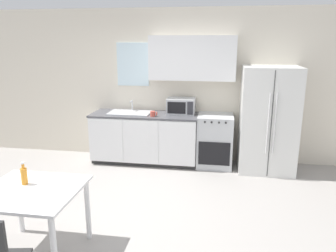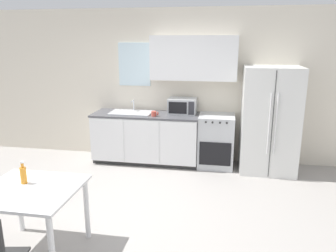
{
  "view_description": "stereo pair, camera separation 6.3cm",
  "coord_description": "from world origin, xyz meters",
  "px_view_note": "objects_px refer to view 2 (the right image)",
  "views": [
    {
      "loc": [
        1.08,
        -3.59,
        2.16
      ],
      "look_at": [
        0.42,
        0.56,
        1.05
      ],
      "focal_mm": 35.0,
      "sensor_mm": 36.0,
      "label": 1
    },
    {
      "loc": [
        1.14,
        -3.58,
        2.16
      ],
      "look_at": [
        0.42,
        0.56,
        1.05
      ],
      "focal_mm": 35.0,
      "sensor_mm": 36.0,
      "label": 2
    }
  ],
  "objects_px": {
    "refrigerator": "(269,120)",
    "coffee_mug": "(154,114)",
    "drink_bottle": "(23,175)",
    "dining_table": "(31,199)",
    "oven_range": "(216,141)",
    "microwave": "(182,106)"
  },
  "relations": [
    {
      "from": "oven_range",
      "to": "drink_bottle",
      "type": "bearing_deg",
      "value": -124.46
    },
    {
      "from": "microwave",
      "to": "dining_table",
      "type": "bearing_deg",
      "value": -111.23
    },
    {
      "from": "coffee_mug",
      "to": "dining_table",
      "type": "distance_m",
      "value": 2.74
    },
    {
      "from": "drink_bottle",
      "to": "microwave",
      "type": "bearing_deg",
      "value": 65.93
    },
    {
      "from": "coffee_mug",
      "to": "oven_range",
      "type": "bearing_deg",
      "value": 10.24
    },
    {
      "from": "refrigerator",
      "to": "microwave",
      "type": "xyz_separation_m",
      "value": [
        -1.47,
        0.15,
        0.16
      ]
    },
    {
      "from": "microwave",
      "to": "oven_range",
      "type": "bearing_deg",
      "value": -8.88
    },
    {
      "from": "refrigerator",
      "to": "dining_table",
      "type": "height_order",
      "value": "refrigerator"
    },
    {
      "from": "oven_range",
      "to": "coffee_mug",
      "type": "height_order",
      "value": "coffee_mug"
    },
    {
      "from": "refrigerator",
      "to": "coffee_mug",
      "type": "xyz_separation_m",
      "value": [
        -1.91,
        -0.13,
        0.07
      ]
    },
    {
      "from": "refrigerator",
      "to": "drink_bottle",
      "type": "distance_m",
      "value": 3.81
    },
    {
      "from": "oven_range",
      "to": "microwave",
      "type": "xyz_separation_m",
      "value": [
        -0.61,
        0.1,
        0.58
      ]
    },
    {
      "from": "refrigerator",
      "to": "microwave",
      "type": "relative_size",
      "value": 3.6
    },
    {
      "from": "dining_table",
      "to": "drink_bottle",
      "type": "height_order",
      "value": "drink_bottle"
    },
    {
      "from": "coffee_mug",
      "to": "dining_table",
      "type": "xyz_separation_m",
      "value": [
        -0.69,
        -2.64,
        -0.32
      ]
    },
    {
      "from": "coffee_mug",
      "to": "drink_bottle",
      "type": "relative_size",
      "value": 0.5
    },
    {
      "from": "oven_range",
      "to": "microwave",
      "type": "distance_m",
      "value": 0.85
    },
    {
      "from": "oven_range",
      "to": "dining_table",
      "type": "bearing_deg",
      "value": -121.68
    },
    {
      "from": "coffee_mug",
      "to": "microwave",
      "type": "bearing_deg",
      "value": 32.77
    },
    {
      "from": "oven_range",
      "to": "microwave",
      "type": "relative_size",
      "value": 1.87
    },
    {
      "from": "oven_range",
      "to": "refrigerator",
      "type": "height_order",
      "value": "refrigerator"
    },
    {
      "from": "refrigerator",
      "to": "coffee_mug",
      "type": "distance_m",
      "value": 1.92
    }
  ]
}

